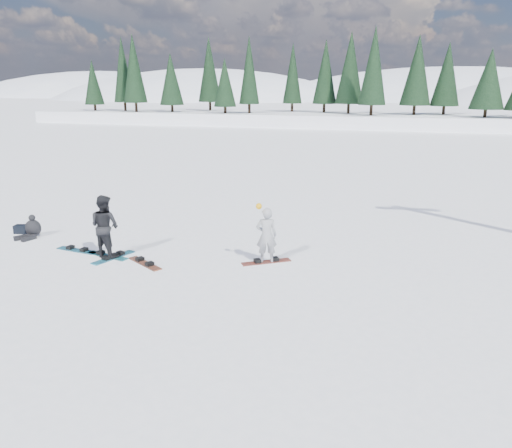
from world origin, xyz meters
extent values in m
plane|color=white|center=(0.00, 0.00, 0.00)|extent=(420.00, 420.00, 0.00)
cube|color=white|center=(0.00, 55.00, -1.00)|extent=(90.00, 14.00, 5.00)
ellipsoid|color=white|center=(-70.00, 170.00, -13.61)|extent=(143.00, 110.00, 49.50)
ellipsoid|color=white|center=(20.00, 200.00, -14.63)|extent=(182.00, 140.00, 53.20)
ellipsoid|color=white|center=(-140.00, 210.00, -14.30)|extent=(169.00, 130.00, 52.00)
cone|color=black|center=(-38.00, 55.00, 5.25)|extent=(3.20, 3.20, 7.50)
cone|color=black|center=(-34.00, 55.00, 5.25)|extent=(3.20, 3.20, 7.50)
cone|color=black|center=(-30.00, 55.00, 5.25)|extent=(3.20, 3.20, 7.50)
cone|color=black|center=(-26.00, 55.00, 5.25)|extent=(3.20, 3.20, 7.50)
cone|color=black|center=(-22.00, 55.00, 5.25)|extent=(3.20, 3.20, 7.50)
cone|color=black|center=(-18.00, 55.00, 5.25)|extent=(3.20, 3.20, 7.50)
cone|color=black|center=(-14.00, 55.00, 5.25)|extent=(3.20, 3.20, 7.50)
cone|color=black|center=(-10.00, 55.00, 5.25)|extent=(3.20, 3.20, 7.50)
cone|color=black|center=(-6.00, 55.00, 5.25)|extent=(3.20, 3.20, 7.50)
cone|color=black|center=(-2.00, 55.00, 5.25)|extent=(3.20, 3.20, 7.50)
cone|color=black|center=(2.00, 55.00, 5.25)|extent=(3.20, 3.20, 7.50)
cone|color=black|center=(6.00, 55.00, 5.25)|extent=(3.20, 3.20, 7.50)
cone|color=black|center=(10.00, 55.00, 5.25)|extent=(3.20, 3.20, 7.50)
cone|color=black|center=(14.00, 55.00, 5.25)|extent=(3.20, 3.20, 7.50)
imported|color=#9C9CA1|center=(1.97, 1.25, 0.84)|extent=(0.71, 0.58, 1.68)
sphere|color=orange|center=(1.77, 1.13, 1.74)|extent=(0.18, 0.18, 0.18)
imported|color=black|center=(-2.90, 0.38, 0.97)|extent=(1.07, 0.90, 1.94)
ellipsoid|color=black|center=(-6.53, 1.48, 0.31)|extent=(0.71, 0.67, 0.59)
sphere|color=black|center=(-6.53, 1.48, 0.67)|extent=(0.22, 0.22, 0.22)
cube|color=black|center=(-6.39, 1.06, 0.07)|extent=(0.29, 0.54, 0.15)
cube|color=black|center=(-6.67, 1.06, 0.07)|extent=(0.40, 0.51, 0.15)
cube|color=black|center=(-7.23, 1.68, 0.15)|extent=(0.50, 0.39, 0.30)
cube|color=maroon|center=(1.97, 1.25, 0.01)|extent=(1.40, 1.07, 0.03)
cube|color=#166F7A|center=(-2.90, 0.38, 0.01)|extent=(1.52, 0.61, 0.03)
cube|color=brown|center=(-1.45, 0.09, 0.01)|extent=(1.43, 1.02, 0.03)
cube|color=teal|center=(-2.63, 0.30, 0.01)|extent=(0.73, 1.51, 0.03)
cube|color=#196E8D|center=(-4.11, 0.56, 0.01)|extent=(1.52, 0.48, 0.03)
camera|label=1|loc=(5.69, -12.28, 5.11)|focal=35.00mm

